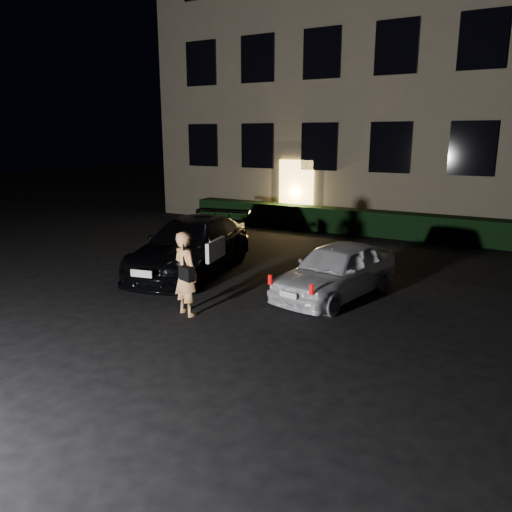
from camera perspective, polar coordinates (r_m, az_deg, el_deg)
The scene contains 6 objects.
ground at distance 8.62m, azimuth -5.64°, elevation -9.78°, with size 80.00×80.00×0.00m, color black.
building at distance 22.05m, azimuth 18.47°, elevation 19.73°, with size 20.00×8.11×12.00m.
hedge at distance 17.79m, azimuth 14.21°, elevation 3.57°, with size 15.00×0.70×0.85m, color black.
sedan at distance 12.76m, azimuth -7.38°, elevation 1.17°, with size 2.80×4.98×1.36m.
hatch at distance 10.87m, azimuth 9.13°, elevation -1.58°, with size 2.03×3.66×1.18m.
man at distance 9.67m, azimuth -8.02°, elevation -1.99°, with size 0.70×0.58×1.65m.
Camera 1 is at (4.61, -6.42, 3.42)m, focal length 35.00 mm.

